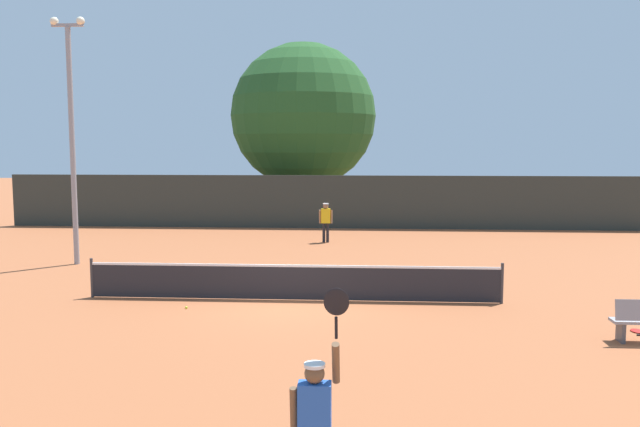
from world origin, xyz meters
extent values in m
plane|color=#9E5633|center=(0.00, 0.00, 0.00)|extent=(120.00, 120.00, 0.00)
cube|color=#232328|center=(0.00, 0.00, 0.48)|extent=(10.96, 0.03, 0.91)
cube|color=white|center=(0.00, 0.00, 0.93)|extent=(10.96, 0.04, 0.06)
cylinder|color=#333338|center=(-5.48, 0.00, 0.54)|extent=(0.08, 0.08, 1.07)
cylinder|color=#333338|center=(5.48, 0.00, 0.54)|extent=(0.08, 0.08, 1.07)
cube|color=#2D332D|center=(0.00, 15.00, 1.30)|extent=(31.67, 0.12, 2.61)
cube|color=blue|center=(1.30, -9.82, 1.13)|extent=(0.38, 0.22, 0.61)
sphere|color=brown|center=(1.30, -9.82, 1.55)|extent=(0.23, 0.23, 0.23)
cylinder|color=white|center=(1.30, -9.82, 1.65)|extent=(0.25, 0.25, 0.04)
cylinder|color=brown|center=(1.06, -9.82, 1.10)|extent=(0.09, 0.17, 0.58)
cylinder|color=brown|center=(1.54, -9.74, 1.65)|extent=(0.09, 0.32, 0.56)
cylinder|color=black|center=(1.54, -9.68, 2.05)|extent=(0.04, 0.11, 0.28)
ellipsoid|color=black|center=(1.54, -9.62, 2.34)|extent=(0.30, 0.13, 0.36)
cube|color=yellow|center=(0.30, 10.33, 1.13)|extent=(0.38, 0.22, 0.61)
sphere|color=#8C6647|center=(0.30, 10.33, 1.54)|extent=(0.23, 0.23, 0.23)
cylinder|color=white|center=(0.30, 10.33, 1.64)|extent=(0.24, 0.24, 0.04)
cylinder|color=black|center=(0.22, 10.33, 0.41)|extent=(0.12, 0.12, 0.82)
cylinder|color=black|center=(0.38, 10.33, 0.41)|extent=(0.12, 0.12, 0.82)
cylinder|color=#8C6647|center=(0.06, 10.33, 1.10)|extent=(0.09, 0.17, 0.58)
cylinder|color=#8C6647|center=(0.54, 10.33, 1.10)|extent=(0.09, 0.16, 0.58)
sphere|color=#CCE033|center=(-2.59, -1.08, 0.03)|extent=(0.07, 0.07, 0.07)
ellipsoid|color=red|center=(7.95, -2.43, 0.02)|extent=(0.28, 0.36, 0.04)
cube|color=#4C4C51|center=(7.29, -3.21, 0.23)|extent=(0.08, 0.36, 0.45)
cylinder|color=gray|center=(-8.04, 4.78, 4.02)|extent=(0.18, 0.18, 8.05)
cube|color=gray|center=(-8.04, 4.78, 8.10)|extent=(1.10, 0.10, 0.10)
sphere|color=#F2EDCC|center=(-8.49, 4.78, 8.23)|extent=(0.28, 0.28, 0.28)
sphere|color=#F2EDCC|center=(-7.59, 4.78, 8.23)|extent=(0.28, 0.28, 0.28)
cylinder|color=brown|center=(-1.56, 20.57, 1.33)|extent=(0.56, 0.56, 2.65)
sphere|color=#235123|center=(-1.56, 20.57, 5.74)|extent=(8.25, 8.25, 8.25)
cube|color=#B7B7BC|center=(-2.94, 20.54, 0.60)|extent=(2.09, 4.28, 0.90)
cube|color=#2D333D|center=(-2.94, 20.24, 1.37)|extent=(1.80, 2.27, 0.64)
cylinder|color=black|center=(-3.79, 21.94, 0.30)|extent=(0.22, 0.60, 0.60)
cylinder|color=black|center=(-2.09, 21.94, 0.30)|extent=(0.22, 0.60, 0.60)
cylinder|color=black|center=(-3.79, 19.14, 0.30)|extent=(0.22, 0.60, 0.60)
cylinder|color=black|center=(-2.09, 19.14, 0.30)|extent=(0.22, 0.60, 0.60)
camera|label=1|loc=(1.83, -17.03, 4.16)|focal=36.79mm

